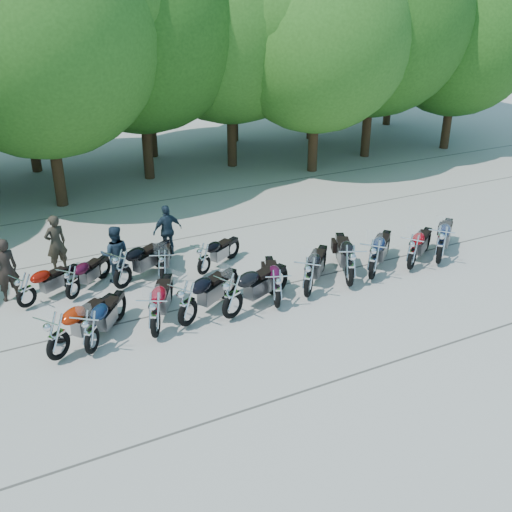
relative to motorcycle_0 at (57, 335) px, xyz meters
name	(u,v)px	position (x,y,z in m)	size (l,w,h in m)	color
ground	(282,315)	(5.56, -0.49, -0.69)	(90.00, 90.00, 0.00)	gray
tree_3	(38,33)	(1.99, 10.75, 5.63)	(8.70, 8.70, 10.67)	#3A2614
tree_4	(137,17)	(6.10, 12.60, 5.94)	(9.13, 9.13, 11.20)	#3A2614
tree_5	(230,16)	(10.17, 12.72, 5.88)	(9.04, 9.04, 11.10)	#3A2614
tree_6	(317,37)	(13.11, 10.33, 5.12)	(8.00, 8.00, 9.82)	#3A2614
tree_7	(375,18)	(16.76, 11.29, 5.70)	(8.79, 8.79, 10.79)	#3A2614
tree_8	(459,37)	(21.39, 10.71, 4.78)	(7.53, 7.53, 9.25)	#3A2614
tree_11	(17,45)	(1.80, 15.94, 4.80)	(7.56, 7.56, 9.28)	#3A2614
tree_12	(145,34)	(7.36, 15.98, 5.03)	(7.88, 7.88, 9.67)	#3A2614
tree_13	(233,22)	(12.25, 16.99, 5.34)	(8.31, 8.31, 10.20)	#3A2614
tree_14	(315,26)	(16.24, 15.61, 5.13)	(8.02, 8.02, 9.84)	#3A2614
motorcycle_0	(57,335)	(0.00, 0.00, 0.00)	(0.75, 2.46, 1.39)	#9F2005
motorcycle_1	(91,331)	(0.74, -0.07, -0.05)	(0.69, 2.27, 1.28)	#0D1C39
motorcycle_2	(155,314)	(2.29, -0.07, -0.01)	(0.74, 2.44, 1.38)	maroon
motorcycle_3	(187,303)	(3.17, 0.06, 0.02)	(0.77, 2.52, 1.42)	black
motorcycle_4	(232,295)	(4.32, -0.12, 0.03)	(0.78, 2.57, 1.45)	black
motorcycle_5	(277,288)	(5.62, -0.12, -0.07)	(0.68, 2.22, 1.26)	#3C0827
motorcycle_6	(309,276)	(6.66, 0.00, -0.01)	(0.74, 2.42, 1.37)	black
motorcycle_7	(350,265)	(8.03, 0.02, 0.03)	(0.78, 2.57, 1.45)	black
motorcycle_8	(374,259)	(8.89, 0.08, 0.02)	(0.77, 2.51, 1.42)	#0C1736
motorcycle_9	(413,251)	(10.32, 0.08, -0.04)	(0.70, 2.31, 1.31)	#91050B
motorcycle_10	(441,244)	(11.35, 0.01, 0.02)	(0.77, 2.52, 1.43)	#0C1637
motorcycle_11	(25,289)	(-0.33, 2.86, -0.11)	(0.63, 2.07, 1.17)	maroon
motorcycle_12	(72,282)	(0.86, 2.78, -0.12)	(0.62, 2.02, 1.14)	#38071C
motorcycle_13	(122,268)	(2.24, 2.76, -0.01)	(0.74, 2.42, 1.37)	black
motorcycle_14	(162,266)	(3.36, 2.60, -0.11)	(0.63, 2.09, 1.18)	black
motorcycle_15	(204,258)	(4.62, 2.57, -0.12)	(0.62, 2.05, 1.16)	black
rider_0	(6,270)	(-0.68, 3.63, 0.21)	(0.66, 0.43, 1.81)	black
rider_1	(115,254)	(2.24, 3.38, 0.17)	(0.84, 0.65, 1.72)	#1D2D3D
rider_2	(167,230)	(4.19, 4.50, 0.14)	(0.98, 0.41, 1.66)	#1C2C3A
rider_3	(56,244)	(0.84, 4.87, 0.20)	(0.65, 0.43, 1.78)	#2B261D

